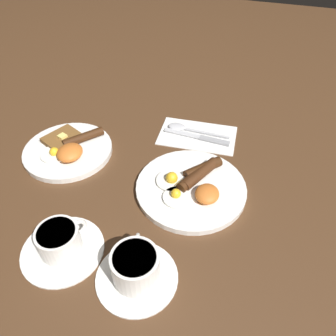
# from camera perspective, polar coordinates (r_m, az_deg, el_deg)

# --- Properties ---
(ground_plane) EXTENTS (3.00, 3.00, 0.00)m
(ground_plane) POSITION_cam_1_polar(r_m,az_deg,el_deg) (0.79, 4.00, -3.89)
(ground_plane) COLOR #4C301C
(breakfast_plate_near) EXTENTS (0.26, 0.26, 0.04)m
(breakfast_plate_near) POSITION_cam_1_polar(r_m,az_deg,el_deg) (0.78, 4.21, -3.16)
(breakfast_plate_near) COLOR white
(breakfast_plate_near) RESTS_ON ground_plane
(breakfast_plate_far) EXTENTS (0.23, 0.23, 0.05)m
(breakfast_plate_far) POSITION_cam_1_polar(r_m,az_deg,el_deg) (0.92, -16.99, 3.16)
(breakfast_plate_far) COLOR white
(breakfast_plate_far) RESTS_ON ground_plane
(teacup_near) EXTENTS (0.16, 0.16, 0.07)m
(teacup_near) POSITION_cam_1_polar(r_m,az_deg,el_deg) (0.63, -5.60, -17.08)
(teacup_near) COLOR white
(teacup_near) RESTS_ON ground_plane
(teacup_far) EXTENTS (0.17, 0.17, 0.07)m
(teacup_far) POSITION_cam_1_polar(r_m,az_deg,el_deg) (0.70, -18.19, -12.36)
(teacup_far) COLOR white
(teacup_far) RESTS_ON ground_plane
(napkin) EXTENTS (0.15, 0.22, 0.01)m
(napkin) POSITION_cam_1_polar(r_m,az_deg,el_deg) (0.95, 5.14, 5.71)
(napkin) COLOR white
(napkin) RESTS_ON ground_plane
(knife) EXTENTS (0.03, 0.19, 0.01)m
(knife) POSITION_cam_1_polar(r_m,az_deg,el_deg) (0.93, 5.64, 5.34)
(knife) COLOR silver
(knife) RESTS_ON napkin
(spoon) EXTENTS (0.04, 0.18, 0.01)m
(spoon) POSITION_cam_1_polar(r_m,az_deg,el_deg) (0.96, 2.62, 6.98)
(spoon) COLOR silver
(spoon) RESTS_ON napkin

